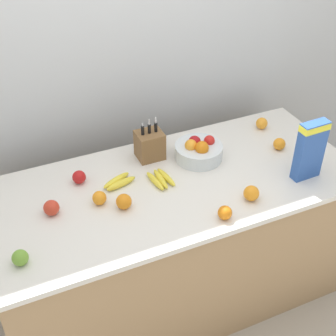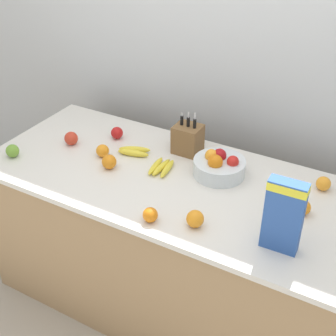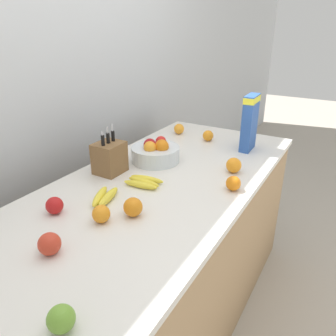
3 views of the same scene
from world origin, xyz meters
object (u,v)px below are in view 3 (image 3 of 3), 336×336
object	(u,v)px
cereal_box	(250,121)
banana_bunch_left	(144,182)
orange_mid_left	(133,207)
orange_near_bowl	(234,165)
orange_by_cereal	(179,129)
knife_block	(110,158)
apple_front	(55,205)
orange_mid_right	(233,183)
fruit_bowl	(156,152)
banana_bunch_right	(104,197)
orange_front_right	(100,214)
apple_rear	(49,244)
apple_near_bananas	(61,319)
orange_front_center	(208,136)

from	to	relation	value
cereal_box	banana_bunch_left	bearing A→B (deg)	157.40
orange_mid_left	cereal_box	bearing A→B (deg)	-9.09
orange_near_bowl	orange_by_cereal	bearing A→B (deg)	52.51
knife_block	apple_front	size ratio (longest dim) A/B	3.52
orange_mid_right	cereal_box	bearing A→B (deg)	11.51
fruit_bowl	banana_bunch_right	bearing A→B (deg)	-174.72
knife_block	orange_by_cereal	world-z (taller)	knife_block
knife_block	orange_near_bowl	world-z (taller)	knife_block
fruit_bowl	orange_mid_left	size ratio (longest dim) A/B	3.44
cereal_box	orange_front_right	size ratio (longest dim) A/B	4.69
knife_block	banana_bunch_left	xyz separation A→B (m)	(-0.03, -0.23, -0.07)
apple_rear	fruit_bowl	bearing A→B (deg)	8.49
banana_bunch_left	banana_bunch_right	bearing A→B (deg)	163.16
orange_by_cereal	banana_bunch_left	bearing A→B (deg)	-163.27
orange_near_bowl	orange_mid_left	bearing A→B (deg)	161.57
knife_block	orange_front_right	distance (m)	0.47
apple_rear	orange_mid_right	distance (m)	0.84
apple_near_bananas	orange_near_bowl	xyz separation A→B (m)	(1.13, -0.04, 0.00)
orange_near_bowl	orange_front_right	xyz separation A→B (m)	(-0.71, 0.28, -0.00)
knife_block	orange_front_right	size ratio (longest dim) A/B	3.51
apple_front	orange_mid_left	bearing A→B (deg)	-62.80
orange_front_right	fruit_bowl	bearing A→B (deg)	13.01
banana_bunch_right	orange_front_center	world-z (taller)	orange_front_center
orange_front_right	banana_bunch_left	bearing A→B (deg)	5.81
apple_front	orange_mid_right	world-z (taller)	apple_front
knife_block	orange_mid_right	size ratio (longest dim) A/B	3.59
apple_rear	orange_front_right	world-z (taller)	apple_rear
orange_by_cereal	orange_near_bowl	size ratio (longest dim) A/B	0.91
knife_block	apple_near_bananas	distance (m)	0.96
fruit_bowl	orange_near_bowl	bearing A→B (deg)	-79.83
banana_bunch_right	orange_front_center	size ratio (longest dim) A/B	2.71
fruit_bowl	orange_mid_right	size ratio (longest dim) A/B	3.86
banana_bunch_left	orange_front_right	bearing A→B (deg)	-174.19
banana_bunch_left	apple_rear	bearing A→B (deg)	-178.12
banana_bunch_right	apple_rear	world-z (taller)	apple_rear
apple_rear	orange_near_bowl	bearing A→B (deg)	-17.78
orange_near_bowl	orange_front_right	world-z (taller)	orange_near_bowl
orange_front_center	orange_near_bowl	bearing A→B (deg)	-140.80
apple_rear	cereal_box	bearing A→B (deg)	-11.04
cereal_box	fruit_bowl	size ratio (longest dim) A/B	1.24
fruit_bowl	orange_front_right	world-z (taller)	fruit_bowl
apple_near_bananas	orange_by_cereal	distance (m)	1.64
banana_bunch_right	orange_mid_left	size ratio (longest dim) A/B	2.46
orange_mid_left	orange_by_cereal	bearing A→B (deg)	18.95
apple_rear	apple_near_bananas	size ratio (longest dim) A/B	1.07
banana_bunch_left	orange_by_cereal	world-z (taller)	orange_by_cereal
orange_front_center	apple_front	bearing A→B (deg)	171.66
fruit_bowl	orange_front_right	size ratio (longest dim) A/B	3.78
fruit_bowl	orange_front_center	bearing A→B (deg)	-13.25
knife_block	orange_front_right	world-z (taller)	knife_block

